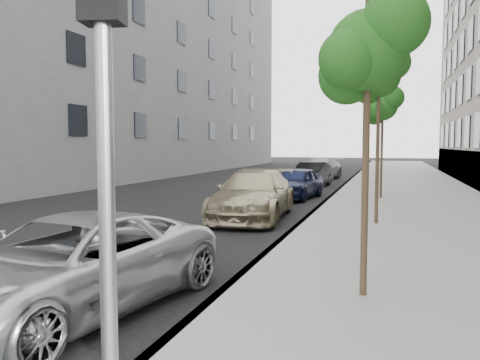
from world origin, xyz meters
The scene contains 12 objects.
ground centered at (0.00, 0.00, 0.00)m, with size 160.00×160.00×0.00m, color black.
sidewalk centered at (4.30, 24.00, 0.07)m, with size 6.40×72.00×0.14m, color gray.
curb centered at (1.18, 24.00, 0.07)m, with size 0.15×72.00×0.14m, color #9E9B93.
tree_near centered at (3.23, 1.50, 3.62)m, with size 1.53×1.33×4.24m.
tree_mid centered at (3.23, 8.00, 4.16)m, with size 1.54×1.34×4.79m.
tree_far centered at (3.23, 14.50, 3.86)m, with size 1.58×1.38×4.51m.
signal_pole centered at (1.94, -3.00, 2.25)m, with size 0.27×0.23×3.40m.
minivan centered at (-0.62, -0.08, 0.67)m, with size 2.21×4.80×1.33m, color #B7BBBC.
suv centered at (-0.53, 8.66, 0.75)m, with size 2.10×5.16×1.50m, color tan.
sedan_blue centered at (-0.28, 14.42, 0.67)m, with size 1.59×3.96×1.35m, color #101735.
sedan_black centered at (-0.56, 20.20, 0.67)m, with size 1.43×4.10×1.35m, color black.
sedan_rear centered at (-0.90, 25.87, 0.73)m, with size 2.05×5.03×1.46m, color #929499.
Camera 1 is at (3.53, -5.36, 2.31)m, focal length 35.00 mm.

